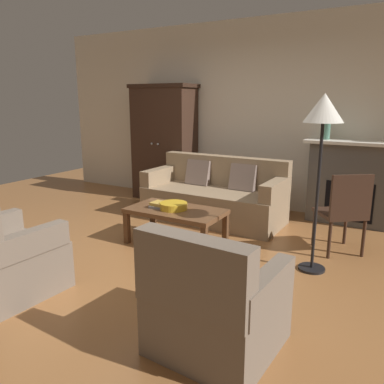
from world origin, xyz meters
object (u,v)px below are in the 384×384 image
coffee_table (176,214)px  mantel_vase_jade (327,128)px  armchair_near_left (2,260)px  book_stack (161,205)px  armoire (164,143)px  side_chair_wooden (344,209)px  fruit_bowl (174,206)px  couch (215,197)px  armchair_near_right (214,307)px  floor_lamp (323,119)px  fireplace (352,182)px

coffee_table → mantel_vase_jade: mantel_vase_jade is taller
mantel_vase_jade → armchair_near_left: 4.14m
book_stack → mantel_vase_jade: (1.42, 1.85, 0.82)m
armoire → side_chair_wooden: 3.26m
armoire → fruit_bowl: (1.30, -1.76, -0.49)m
fruit_bowl → side_chair_wooden: size_ratio=0.35×
book_stack → couch: bearing=82.9°
armoire → armchair_near_left: bearing=-79.1°
book_stack → armchair_near_right: armchair_near_right is taller
couch → coffee_table: couch is taller
armoire → armchair_near_left: size_ratio=2.14×
book_stack → armchair_near_left: (-0.48, -1.70, -0.14)m
coffee_table → side_chair_wooden: size_ratio=1.22×
fruit_bowl → armchair_near_left: size_ratio=0.36×
coffee_table → floor_lamp: 1.89m
fireplace → floor_lamp: 1.97m
armchair_near_left → side_chair_wooden: bearing=45.2°
armoire → floor_lamp: 3.35m
armchair_near_left → side_chair_wooden: size_ratio=0.98×
couch → floor_lamp: (1.57, -1.00, 1.15)m
fruit_bowl → armchair_near_right: 1.98m
coffee_table → armchair_near_left: size_ratio=1.25×
fireplace → coffee_table: size_ratio=1.15×
armoire → book_stack: (1.15, -1.79, -0.49)m
mantel_vase_jade → armchair_near_right: (0.00, -3.33, -0.96)m
book_stack → coffee_table: bearing=13.1°
couch → floor_lamp: floor_lamp is taller
fireplace → side_chair_wooden: bearing=-85.9°
armchair_near_left → book_stack: bearing=74.3°
fruit_bowl → mantel_vase_jade: bearing=55.1°
fruit_bowl → armchair_near_right: size_ratio=0.36×
fireplace → mantel_vase_jade: mantel_vase_jade is taller
fruit_bowl → side_chair_wooden: 1.86m
armchair_near_right → floor_lamp: bearing=80.0°
coffee_table → fireplace: bearing=48.2°
fireplace → coffee_table: 2.46m
couch → armchair_near_left: armchair_near_left is taller
fruit_bowl → floor_lamp: bearing=3.1°
fireplace → fruit_bowl: 2.48m
couch → armchair_near_right: armchair_near_right is taller
fireplace → coffee_table: (-1.63, -1.83, -0.20)m
book_stack → floor_lamp: (1.71, 0.11, 1.02)m
couch → armchair_near_left: bearing=-102.3°
coffee_table → side_chair_wooden: (1.72, 0.64, 0.15)m
book_stack → floor_lamp: floor_lamp is taller
armchair_near_left → floor_lamp: 3.06m
fruit_bowl → mantel_vase_jade: (1.27, 1.82, 0.82)m
coffee_table → armchair_near_right: bearing=-50.5°
fireplace → armoire: 2.97m
floor_lamp → armoire: bearing=149.6°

